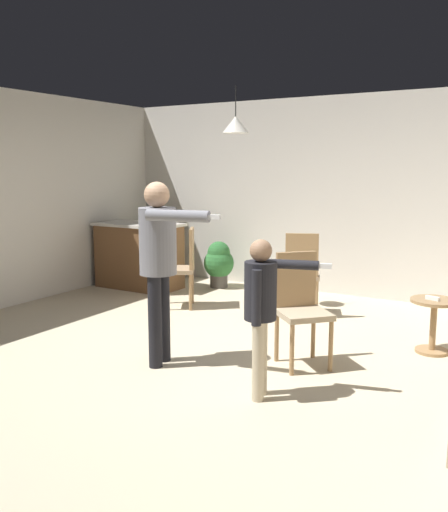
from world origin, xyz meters
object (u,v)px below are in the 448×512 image
side_table_by_couch (434,319)px  spare_remote_on_table (432,298)px  dining_chair_centre_back (300,304)px  dining_chair_near_wall (302,271)px  dining_chair_by_counter (183,264)px  kitchen_counter (139,255)px  person_adult (159,253)px  potted_plant_corner (219,262)px  person_child (262,301)px

side_table_by_couch → spare_remote_on_table: 0.22m
side_table_by_couch → dining_chair_centre_back: bearing=-137.1°
side_table_by_couch → dining_chair_near_wall: (-1.59, 0.59, 0.22)m
dining_chair_by_counter → dining_chair_near_wall: size_ratio=1.00×
side_table_by_couch → dining_chair_near_wall: dining_chair_near_wall is taller
side_table_by_couch → dining_chair_near_wall: 1.71m
kitchen_counter → person_adult: bearing=-47.5°
dining_chair_by_counter → dining_chair_near_wall: 1.49m
person_adult → potted_plant_corner: size_ratio=2.40×
side_table_by_couch → person_child: person_child is taller
side_table_by_couch → person_child: bearing=-118.2°
potted_plant_corner → person_adult: bearing=-68.1°
kitchen_counter → spare_remote_on_table: bearing=-11.9°
person_child → dining_chair_near_wall: bearing=-179.7°
dining_chair_by_counter → person_child: bearing=-163.7°
person_adult → dining_chair_centre_back: 1.33m
dining_chair_by_counter → spare_remote_on_table: bearing=-125.4°
person_adult → dining_chair_near_wall: 2.24m
person_child → dining_chair_centre_back: person_child is taller
person_child → side_table_by_couch: bearing=136.6°
kitchen_counter → person_adult: size_ratio=0.77×
dining_chair_by_counter → dining_chair_centre_back: (2.06, -1.14, 0.00)m
side_table_by_couch → person_adult: 2.66m
dining_chair_by_counter → potted_plant_corner: bearing=-20.7°
dining_chair_centre_back → person_child: bearing=46.6°
dining_chair_near_wall → potted_plant_corner: (-1.65, 0.86, -0.17)m
dining_chair_near_wall → kitchen_counter: bearing=152.2°
person_adult → spare_remote_on_table: bearing=115.3°
dining_chair_near_wall → side_table_by_couch: bearing=-42.7°
kitchen_counter → dining_chair_centre_back: (3.26, -1.76, 0.07)m
person_child → potted_plant_corner: size_ratio=1.81×
dining_chair_near_wall → spare_remote_on_table: (1.58, -0.63, -0.01)m
person_child → dining_chair_centre_back: (-0.04, 0.85, -0.22)m
side_table_by_couch → dining_chair_centre_back: 1.35m
dining_chair_near_wall → potted_plant_corner: dining_chair_near_wall is taller
person_adult → potted_plant_corner: person_adult is taller
side_table_by_couch → person_child: 2.04m
dining_chair_by_counter → dining_chair_centre_back: 2.36m
kitchen_counter → spare_remote_on_table: 4.32m
person_adult → person_child: bearing=68.3°
kitchen_counter → person_adult: 3.30m
person_child → potted_plant_corner: (-2.31, 3.21, -0.39)m
dining_chair_centre_back → potted_plant_corner: dining_chair_centre_back is taller
side_table_by_couch → dining_chair_near_wall: bearing=159.6°
dining_chair_centre_back → spare_remote_on_table: size_ratio=7.69×
kitchen_counter → dining_chair_by_counter: dining_chair_by_counter is taller
dining_chair_centre_back → spare_remote_on_table: dining_chair_centre_back is taller
dining_chair_by_counter → kitchen_counter: bearing=32.5°
person_adult → dining_chair_near_wall: person_adult is taller
dining_chair_by_counter → dining_chair_centre_back: same height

